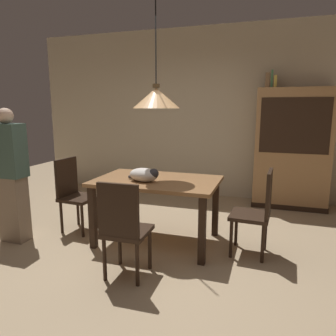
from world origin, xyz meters
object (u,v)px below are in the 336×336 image
Objects in this scene: cat_sleeping at (145,175)px; pendant_lamp at (156,98)px; book_yellow_short at (275,82)px; dining_table at (157,188)px; book_brown_thick at (268,81)px; person_standing at (11,176)px; hutch_bookcase at (292,151)px; book_green_slim at (272,79)px; chair_near_front at (124,226)px; chair_right_side at (258,209)px; chair_left_side at (74,191)px.

cat_sleeping is 0.30× the size of pendant_lamp.
dining_table is at bearing -122.86° from book_yellow_short.
dining_table is at bearing 56.27° from cat_sleeping.
dining_table is 2.61m from book_yellow_short.
person_standing is at bearing -138.69° from book_brown_thick.
book_yellow_short reaches higher than hutch_bookcase.
book_green_slim is at bearing 180.00° from book_yellow_short.
cat_sleeping is at bearing 13.21° from person_standing.
book_brown_thick reaches higher than book_yellow_short.
person_standing is (-1.52, -0.36, -0.05)m from cat_sleeping.
cat_sleeping is at bearing 97.29° from chair_near_front.
dining_table is 1.69m from person_standing.
book_brown_thick reaches higher than dining_table.
book_brown_thick is (1.12, 1.90, 1.31)m from dining_table.
chair_right_side is at bearing -0.23° from dining_table.
chair_left_side is 0.50× the size of hutch_bookcase.
book_green_slim is (1.18, 1.90, 1.33)m from dining_table.
person_standing is at bearing -169.84° from chair_right_side.
chair_near_front is at bearing -13.36° from person_standing.
book_green_slim is at bearing 39.42° from chair_left_side.
cat_sleeping is 2.63m from book_brown_thick.
chair_left_side is 3.27m from book_brown_thick.
dining_table is 1.08× the size of pendant_lamp.
book_green_slim is at bearing 58.24° from dining_table.
person_standing reaches higher than chair_right_side.
pendant_lamp is at bearing -121.76° from book_green_slim.
cat_sleeping is 1.56m from person_standing.
book_brown_thick reaches higher than chair_right_side.
book_brown_thick reaches higher than hutch_bookcase.
hutch_bookcase is (0.41, 1.90, 0.38)m from chair_right_side.
dining_table is 3.57× the size of cat_sleeping.
book_green_slim is 3.87m from person_standing.
book_yellow_short is at bearing 87.01° from chair_right_side.
chair_near_front and chair_left_side have the same top height.
book_green_slim is 1.30× the size of book_yellow_short.
chair_left_side is 4.65× the size of book_yellow_short.
chair_left_side is at bearing 172.02° from cat_sleeping.
person_standing is (-2.84, -2.40, -1.16)m from book_yellow_short.
book_green_slim is (1.17, 2.78, 1.47)m from chair_near_front.
chair_right_side is 2.38m from book_yellow_short.
chair_left_side is 2.37× the size of cat_sleeping.
pendant_lamp reaches higher than chair_left_side.
book_green_slim is at bearing 58.24° from pendant_lamp.
hutch_bookcase is at bearing -0.28° from book_yellow_short.
person_standing is (-1.61, -0.50, -0.88)m from pendant_lamp.
pendant_lamp reaches higher than cat_sleeping.
pendant_lamp is 0.70× the size of hutch_bookcase.
hutch_bookcase is (2.66, 1.89, 0.38)m from chair_left_side.
chair_left_side is at bearing -141.19° from book_yellow_short.
dining_table is at bearing -120.41° from book_brown_thick.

